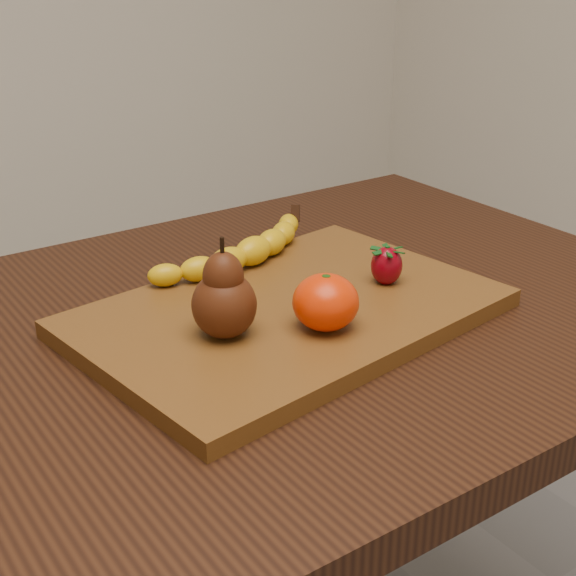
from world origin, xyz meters
TOP-DOWN VIEW (x-y plane):
  - table at (0.00, 0.00)m, footprint 1.00×0.70m
  - cutting_board at (0.01, -0.03)m, footprint 0.49×0.36m
  - banana at (0.04, 0.09)m, footprint 0.23×0.12m
  - pear at (-0.09, -0.05)m, footprint 0.07×0.07m
  - mandarin at (0.01, -0.10)m, footprint 0.09×0.09m
  - strawberry at (0.14, -0.04)m, footprint 0.04×0.04m

SIDE VIEW (x-z plane):
  - table at x=0.00m, z-range 0.28..1.04m
  - cutting_board at x=0.01m, z-range 0.76..0.78m
  - banana at x=0.04m, z-range 0.78..0.82m
  - strawberry at x=0.14m, z-range 0.78..0.83m
  - mandarin at x=0.01m, z-range 0.78..0.84m
  - pear at x=-0.09m, z-range 0.78..0.88m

